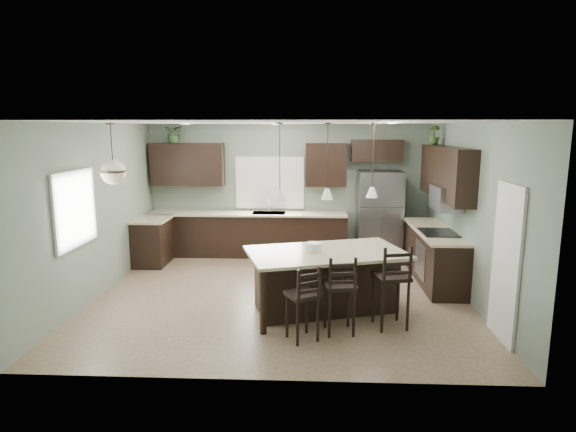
# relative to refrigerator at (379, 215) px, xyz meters

# --- Properties ---
(ground) EXTENTS (6.00, 6.00, 0.00)m
(ground) POSITION_rel_refrigerator_xyz_m (-1.91, -2.33, -0.93)
(ground) COLOR #9E8466
(ground) RESTS_ON ground
(pantry_door) EXTENTS (0.04, 0.82, 2.04)m
(pantry_door) POSITION_rel_refrigerator_xyz_m (1.06, -3.88, 0.09)
(pantry_door) COLOR white
(pantry_door) RESTS_ON ground
(window_back) EXTENTS (1.35, 0.02, 1.00)m
(window_back) POSITION_rel_refrigerator_xyz_m (-2.31, 0.41, 0.62)
(window_back) COLOR white
(window_back) RESTS_ON room_shell
(window_left) EXTENTS (0.02, 1.10, 1.00)m
(window_left) POSITION_rel_refrigerator_xyz_m (-4.90, -3.13, 0.62)
(window_left) COLOR white
(window_left) RESTS_ON room_shell
(left_return_cabs) EXTENTS (0.60, 0.90, 0.90)m
(left_return_cabs) POSITION_rel_refrigerator_xyz_m (-4.61, -0.63, -0.48)
(left_return_cabs) COLOR black
(left_return_cabs) RESTS_ON ground
(left_return_countertop) EXTENTS (0.66, 0.96, 0.04)m
(left_return_countertop) POSITION_rel_refrigerator_xyz_m (-4.59, -0.63, -0.01)
(left_return_countertop) COLOR beige
(left_return_countertop) RESTS_ON left_return_cabs
(back_lower_cabs) EXTENTS (4.20, 0.60, 0.90)m
(back_lower_cabs) POSITION_rel_refrigerator_xyz_m (-2.76, 0.12, -0.48)
(back_lower_cabs) COLOR black
(back_lower_cabs) RESTS_ON ground
(back_countertop) EXTENTS (4.20, 0.66, 0.04)m
(back_countertop) POSITION_rel_refrigerator_xyz_m (-2.76, 0.10, -0.01)
(back_countertop) COLOR beige
(back_countertop) RESTS_ON back_lower_cabs
(sink_inset) EXTENTS (0.70, 0.45, 0.01)m
(sink_inset) POSITION_rel_refrigerator_xyz_m (-2.31, 0.10, 0.01)
(sink_inset) COLOR gray
(sink_inset) RESTS_ON back_countertop
(faucet) EXTENTS (0.02, 0.02, 0.28)m
(faucet) POSITION_rel_refrigerator_xyz_m (-2.31, 0.07, 0.16)
(faucet) COLOR silver
(faucet) RESTS_ON back_countertop
(back_upper_left) EXTENTS (1.55, 0.34, 0.90)m
(back_upper_left) POSITION_rel_refrigerator_xyz_m (-4.06, 0.25, 1.02)
(back_upper_left) COLOR black
(back_upper_left) RESTS_ON room_shell
(back_upper_right) EXTENTS (0.85, 0.34, 0.90)m
(back_upper_right) POSITION_rel_refrigerator_xyz_m (-1.11, 0.25, 1.02)
(back_upper_right) COLOR black
(back_upper_right) RESTS_ON room_shell
(fridge_header) EXTENTS (1.05, 0.34, 0.45)m
(fridge_header) POSITION_rel_refrigerator_xyz_m (-0.06, 0.25, 1.32)
(fridge_header) COLOR black
(fridge_header) RESTS_ON room_shell
(right_lower_cabs) EXTENTS (0.60, 2.35, 0.90)m
(right_lower_cabs) POSITION_rel_refrigerator_xyz_m (0.79, -1.45, -0.48)
(right_lower_cabs) COLOR black
(right_lower_cabs) RESTS_ON ground
(right_countertop) EXTENTS (0.66, 2.35, 0.04)m
(right_countertop) POSITION_rel_refrigerator_xyz_m (0.77, -1.45, -0.01)
(right_countertop) COLOR beige
(right_countertop) RESTS_ON right_lower_cabs
(cooktop) EXTENTS (0.58, 0.75, 0.02)m
(cooktop) POSITION_rel_refrigerator_xyz_m (0.77, -1.73, 0.02)
(cooktop) COLOR black
(cooktop) RESTS_ON right_countertop
(wall_oven_front) EXTENTS (0.01, 0.72, 0.60)m
(wall_oven_front) POSITION_rel_refrigerator_xyz_m (0.48, -1.73, -0.48)
(wall_oven_front) COLOR gray
(wall_oven_front) RESTS_ON right_lower_cabs
(right_upper_cabs) EXTENTS (0.34, 2.35, 0.90)m
(right_upper_cabs) POSITION_rel_refrigerator_xyz_m (0.92, -1.45, 1.02)
(right_upper_cabs) COLOR black
(right_upper_cabs) RESTS_ON room_shell
(microwave) EXTENTS (0.40, 0.75, 0.40)m
(microwave) POSITION_rel_refrigerator_xyz_m (0.87, -1.73, 0.62)
(microwave) COLOR gray
(microwave) RESTS_ON right_upper_cabs
(refrigerator) EXTENTS (0.90, 0.74, 1.85)m
(refrigerator) POSITION_rel_refrigerator_xyz_m (0.00, 0.00, 0.00)
(refrigerator) COLOR gray
(refrigerator) RESTS_ON ground
(kitchen_island) EXTENTS (2.56, 1.90, 0.92)m
(kitchen_island) POSITION_rel_refrigerator_xyz_m (-1.19, -3.02, -0.46)
(kitchen_island) COLOR black
(kitchen_island) RESTS_ON ground
(serving_dish) EXTENTS (0.24, 0.24, 0.14)m
(serving_dish) POSITION_rel_refrigerator_xyz_m (-1.39, -3.07, 0.07)
(serving_dish) COLOR white
(serving_dish) RESTS_ON kitchen_island
(bar_stool_left) EXTENTS (0.51, 0.51, 1.01)m
(bar_stool_left) POSITION_rel_refrigerator_xyz_m (-1.53, -4.04, -0.42)
(bar_stool_left) COLOR black
(bar_stool_left) RESTS_ON ground
(bar_stool_center) EXTENTS (0.46, 0.46, 1.09)m
(bar_stool_center) POSITION_rel_refrigerator_xyz_m (-1.04, -3.79, -0.38)
(bar_stool_center) COLOR black
(bar_stool_center) RESTS_ON ground
(bar_stool_right) EXTENTS (0.52, 0.52, 1.19)m
(bar_stool_right) POSITION_rel_refrigerator_xyz_m (-0.32, -3.56, -0.33)
(bar_stool_right) COLOR black
(bar_stool_right) RESTS_ON ground
(pendant_left) EXTENTS (0.17, 0.17, 1.10)m
(pendant_left) POSITION_rel_refrigerator_xyz_m (-1.86, -3.22, 1.32)
(pendant_left) COLOR white
(pendant_left) RESTS_ON room_shell
(pendant_center) EXTENTS (0.17, 0.17, 1.10)m
(pendant_center) POSITION_rel_refrigerator_xyz_m (-1.19, -3.02, 1.32)
(pendant_center) COLOR silver
(pendant_center) RESTS_ON room_shell
(pendant_right) EXTENTS (0.17, 0.17, 1.10)m
(pendant_right) POSITION_rel_refrigerator_xyz_m (-0.52, -2.81, 1.32)
(pendant_right) COLOR white
(pendant_right) RESTS_ON room_shell
(chandelier) EXTENTS (0.42, 0.42, 0.94)m
(chandelier) POSITION_rel_refrigerator_xyz_m (-4.44, -2.72, 1.40)
(chandelier) COLOR beige
(chandelier) RESTS_ON room_shell
(plant_back_left) EXTENTS (0.46, 0.42, 0.43)m
(plant_back_left) POSITION_rel_refrigerator_xyz_m (-4.29, 0.22, 1.69)
(plant_back_left) COLOR #2A5726
(plant_back_left) RESTS_ON back_upper_left
(plant_right_wall) EXTENTS (0.26, 0.26, 0.37)m
(plant_right_wall) POSITION_rel_refrigerator_xyz_m (0.89, -0.61, 1.66)
(plant_right_wall) COLOR #324D21
(plant_right_wall) RESTS_ON right_upper_cabs
(room_shell) EXTENTS (6.00, 6.00, 6.00)m
(room_shell) POSITION_rel_refrigerator_xyz_m (-1.91, -2.33, 0.77)
(room_shell) COLOR slate
(room_shell) RESTS_ON ground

